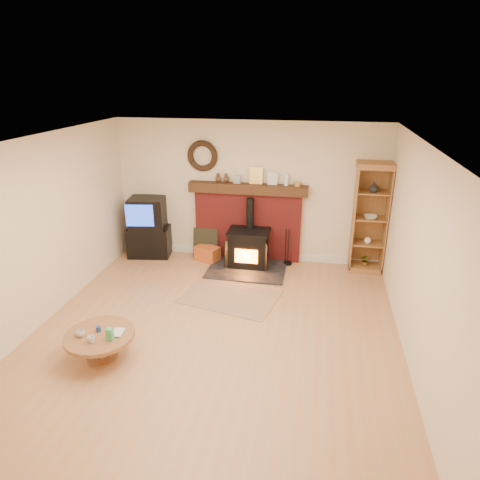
% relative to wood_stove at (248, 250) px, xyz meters
% --- Properties ---
extents(ground, '(5.50, 5.50, 0.00)m').
position_rel_wood_stove_xyz_m(ground, '(-0.08, -2.27, -0.34)').
color(ground, '#BF814F').
rests_on(ground, ground).
extents(room_shell, '(5.02, 5.52, 2.61)m').
position_rel_wood_stove_xyz_m(room_shell, '(-0.10, -2.18, 1.38)').
color(room_shell, beige).
rests_on(room_shell, ground).
extents(chimney_breast, '(2.20, 0.22, 1.78)m').
position_rel_wood_stove_xyz_m(chimney_breast, '(-0.08, 0.40, 0.46)').
color(chimney_breast, maroon).
rests_on(chimney_breast, ground).
extents(wood_stove, '(1.40, 1.00, 1.26)m').
position_rel_wood_stove_xyz_m(wood_stove, '(0.00, 0.00, 0.00)').
color(wood_stove, black).
rests_on(wood_stove, ground).
extents(area_rug, '(1.67, 1.33, 0.01)m').
position_rel_wood_stove_xyz_m(area_rug, '(-0.09, -1.21, -0.34)').
color(area_rug, brown).
rests_on(area_rug, ground).
extents(tv_unit, '(0.87, 0.66, 1.16)m').
position_rel_wood_stove_xyz_m(tv_unit, '(-2.00, 0.20, 0.22)').
color(tv_unit, black).
rests_on(tv_unit, ground).
extents(curio_cabinet, '(0.63, 0.46, 1.98)m').
position_rel_wood_stove_xyz_m(curio_cabinet, '(2.11, 0.28, 0.65)').
color(curio_cabinet, brown).
rests_on(curio_cabinet, ground).
extents(firelog_box, '(0.52, 0.43, 0.28)m').
position_rel_wood_stove_xyz_m(firelog_box, '(-0.81, 0.13, -0.20)').
color(firelog_box, orange).
rests_on(firelog_box, ground).
extents(leaning_painting, '(0.49, 0.13, 0.58)m').
position_rel_wood_stove_xyz_m(leaning_painting, '(-0.89, 0.28, -0.05)').
color(leaning_painting, black).
rests_on(leaning_painting, ground).
extents(fire_tools, '(0.16, 0.16, 0.70)m').
position_rel_wood_stove_xyz_m(fire_tools, '(0.71, 0.23, -0.24)').
color(fire_tools, black).
rests_on(fire_tools, ground).
extents(coffee_table, '(0.86, 0.86, 0.53)m').
position_rel_wood_stove_xyz_m(coffee_table, '(-1.35, -3.07, -0.04)').
color(coffee_table, brown).
rests_on(coffee_table, ground).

